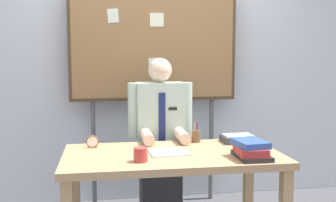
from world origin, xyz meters
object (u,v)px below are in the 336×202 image
at_px(coffee_mug, 141,155).
at_px(paper_tray, 239,139).
at_px(desk_clock, 92,142).
at_px(desk, 172,165).
at_px(open_notebook, 169,153).
at_px(bulletin_board, 154,45).
at_px(pen_holder, 196,136).
at_px(person, 160,146).
at_px(book_stack, 251,150).

xyz_separation_m(coffee_mug, paper_tray, (0.83, 0.47, -0.02)).
bearing_deg(paper_tray, coffee_mug, -150.26).
bearing_deg(coffee_mug, desk_clock, 124.95).
distance_m(desk, open_notebook, 0.10).
relative_size(bulletin_board, pen_holder, 13.22).
relative_size(desk, paper_tray, 5.88).
distance_m(person, coffee_mug, 0.85).
bearing_deg(pen_holder, desk_clock, -175.04).
xyz_separation_m(bulletin_board, desk_clock, (-0.56, -0.77, -0.75)).
relative_size(desk, open_notebook, 5.77).
relative_size(open_notebook, paper_tray, 1.02).
relative_size(desk, bulletin_board, 0.72).
bearing_deg(person, desk_clock, -148.37).
height_order(desk_clock, coffee_mug, same).
xyz_separation_m(desk, paper_tray, (0.58, 0.27, 0.12)).
relative_size(bulletin_board, desk_clock, 22.97).
xyz_separation_m(person, desk_clock, (-0.56, -0.35, 0.13)).
bearing_deg(open_notebook, person, 87.49).
bearing_deg(book_stack, coffee_mug, 177.64).
height_order(bulletin_board, paper_tray, bulletin_board).
xyz_separation_m(person, pen_holder, (0.25, -0.28, 0.14)).
distance_m(desk, bulletin_board, 1.35).
height_order(desk, pen_holder, pen_holder).
bearing_deg(book_stack, desk_clock, 155.23).
height_order(person, paper_tray, person).
bearing_deg(book_stack, person, 120.63).
xyz_separation_m(desk_clock, coffee_mug, (0.32, -0.46, 0.01)).
bearing_deg(bulletin_board, open_notebook, -91.49).
bearing_deg(book_stack, open_notebook, 157.41).
xyz_separation_m(desk, person, (0.00, 0.60, 0.00)).
distance_m(desk, person, 0.60).
bearing_deg(desk, pen_holder, 52.26).
height_order(desk, person, person).
bearing_deg(bulletin_board, coffee_mug, -101.22).
xyz_separation_m(desk, coffee_mug, (-0.24, -0.21, 0.14)).
relative_size(book_stack, desk_clock, 3.19).
distance_m(desk, pen_holder, 0.43).
relative_size(desk_clock, pen_holder, 0.58).
xyz_separation_m(desk_clock, paper_tray, (1.15, 0.02, -0.01)).
relative_size(person, open_notebook, 5.33).
xyz_separation_m(person, book_stack, (0.49, -0.83, 0.15)).
relative_size(open_notebook, desk_clock, 2.88).
xyz_separation_m(book_stack, pen_holder, (-0.25, 0.56, -0.01)).
bearing_deg(bulletin_board, desk_clock, -126.22).
bearing_deg(pen_holder, desk, -127.74).
relative_size(book_stack, pen_holder, 1.84).
bearing_deg(pen_holder, coffee_mug, -132.98).
distance_m(open_notebook, pen_holder, 0.44).
bearing_deg(book_stack, bulletin_board, 111.48).
bearing_deg(desk_clock, paper_tray, 0.77).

